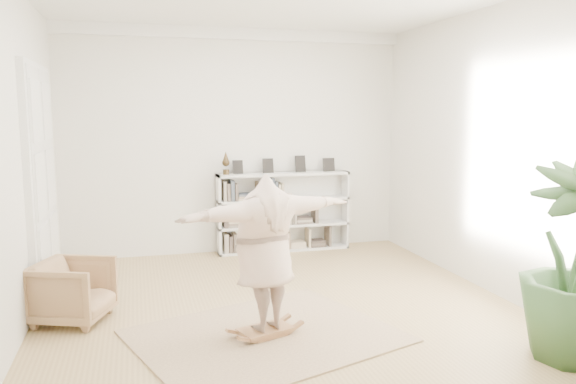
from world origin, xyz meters
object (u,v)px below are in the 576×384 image
object	(u,v)px
armchair	(73,291)
bookshelf	(283,213)
person	(265,249)
rocker_board	(265,330)

from	to	relation	value
armchair	bookshelf	bearing A→B (deg)	-28.88
person	bookshelf	bearing A→B (deg)	-126.52
bookshelf	person	bearing A→B (deg)	-107.58
bookshelf	person	distance (m)	3.68
bookshelf	person	xyz separation A→B (m)	(-1.11, -3.50, 0.29)
bookshelf	rocker_board	distance (m)	3.71
bookshelf	rocker_board	bearing A→B (deg)	-107.58
person	armchair	bearing A→B (deg)	-45.71
bookshelf	rocker_board	xyz separation A→B (m)	(-1.11, -3.50, -0.56)
armchair	person	bearing A→B (deg)	-95.28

